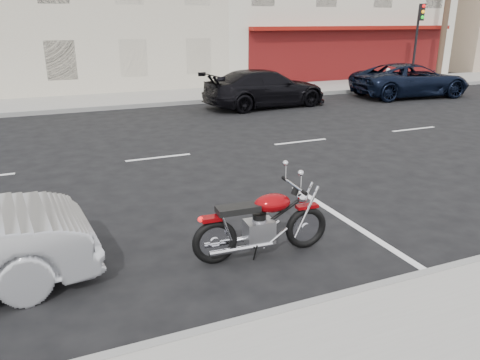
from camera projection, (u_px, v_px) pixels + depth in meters
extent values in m
plane|color=black|center=(234.00, 149.00, 12.18)|extent=(120.00, 120.00, 0.00)
cube|color=gray|center=(27.00, 106.00, 17.87)|extent=(80.00, 3.40, 0.15)
cube|color=gray|center=(26.00, 114.00, 16.39)|extent=(80.00, 0.12, 0.16)
cylinder|color=black|center=(415.00, 50.00, 23.93)|extent=(0.12, 0.12, 3.20)
cube|color=black|center=(421.00, 12.00, 23.21)|extent=(0.26, 0.18, 0.80)
cylinder|color=beige|center=(387.00, 76.00, 23.88)|extent=(0.20, 0.20, 0.60)
sphere|color=beige|center=(388.00, 70.00, 23.78)|extent=(0.20, 0.20, 0.20)
torus|color=black|center=(348.00, 222.00, 7.07)|extent=(0.65, 0.14, 0.64)
torus|color=black|center=(263.00, 235.00, 6.62)|extent=(0.65, 0.14, 0.64)
cube|color=#7E0408|center=(350.00, 201.00, 6.96)|extent=(0.33, 0.14, 0.05)
cube|color=#7E0408|center=(261.00, 212.00, 6.49)|extent=(0.30, 0.17, 0.06)
cube|color=gray|center=(305.00, 225.00, 6.81)|extent=(0.42, 0.31, 0.33)
ellipsoid|color=#7E0408|center=(318.00, 198.00, 6.74)|extent=(0.55, 0.36, 0.26)
cube|color=black|center=(286.00, 203.00, 6.59)|extent=(0.61, 0.28, 0.09)
cylinder|color=silver|center=(339.00, 181.00, 6.78)|extent=(0.07, 0.67, 0.03)
sphere|color=silver|center=(346.00, 193.00, 6.88)|extent=(0.16, 0.16, 0.16)
cylinder|color=silver|center=(289.00, 242.00, 6.64)|extent=(0.91, 0.13, 0.08)
cylinder|color=silver|center=(281.00, 234.00, 6.88)|extent=(0.91, 0.13, 0.08)
cylinder|color=silver|center=(347.00, 204.00, 6.96)|extent=(0.37, 0.06, 0.76)
cylinder|color=black|center=(318.00, 213.00, 6.83)|extent=(0.77, 0.09, 0.47)
imported|color=black|center=(411.00, 80.00, 20.29)|extent=(5.33, 2.84, 1.43)
imported|color=black|center=(265.00, 88.00, 17.89)|extent=(5.03, 2.38, 1.42)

